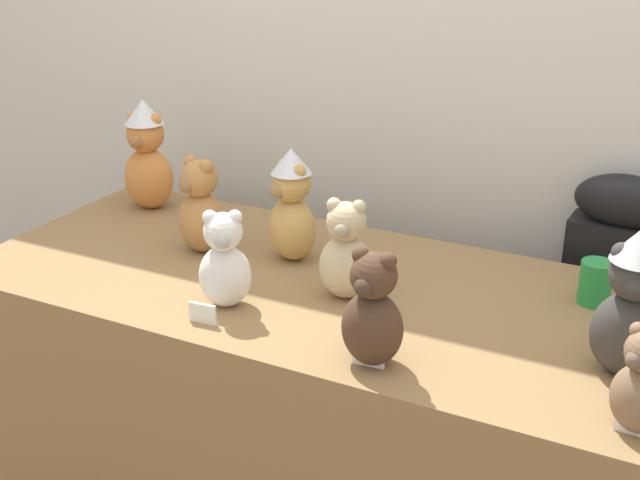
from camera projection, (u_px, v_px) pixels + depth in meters
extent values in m
cube|color=silver|center=(418.00, 30.00, 2.44)|extent=(7.00, 0.08, 2.60)
cube|color=olive|center=(320.00, 402.00, 2.25)|extent=(1.89, 0.82, 0.74)
cube|color=black|center=(602.00, 354.00, 2.40)|extent=(0.29, 0.14, 0.83)
ellipsoid|color=black|center=(626.00, 202.00, 2.22)|extent=(0.29, 0.14, 0.15)
ellipsoid|color=#CCB78E|center=(346.00, 267.00, 2.00)|extent=(0.16, 0.14, 0.16)
sphere|color=#CCB78E|center=(346.00, 221.00, 1.96)|extent=(0.10, 0.10, 0.10)
sphere|color=#CCB78E|center=(334.00, 205.00, 1.95)|extent=(0.04, 0.04, 0.04)
sphere|color=#CCB78E|center=(359.00, 207.00, 1.94)|extent=(0.04, 0.04, 0.04)
sphere|color=#9D8E71|center=(343.00, 231.00, 1.92)|extent=(0.04, 0.04, 0.04)
ellipsoid|color=tan|center=(292.00, 229.00, 2.22)|extent=(0.18, 0.17, 0.18)
sphere|color=tan|center=(291.00, 184.00, 2.17)|extent=(0.11, 0.11, 0.11)
sphere|color=tan|center=(284.00, 166.00, 2.18)|extent=(0.04, 0.04, 0.04)
sphere|color=tan|center=(299.00, 172.00, 2.13)|extent=(0.04, 0.04, 0.04)
sphere|color=olive|center=(278.00, 190.00, 2.15)|extent=(0.04, 0.04, 0.04)
cone|color=silver|center=(291.00, 161.00, 2.14)|extent=(0.11, 0.11, 0.07)
ellipsoid|color=#383533|center=(627.00, 334.00, 1.67)|extent=(0.16, 0.14, 0.18)
sphere|color=#383533|center=(637.00, 274.00, 1.62)|extent=(0.11, 0.11, 0.11)
sphere|color=#383533|center=(622.00, 252.00, 1.61)|extent=(0.04, 0.04, 0.04)
sphere|color=#32302E|center=(635.00, 289.00, 1.58)|extent=(0.05, 0.05, 0.05)
ellipsoid|color=#4C3323|center=(372.00, 328.00, 1.71)|extent=(0.14, 0.12, 0.17)
sphere|color=#4C3323|center=(374.00, 275.00, 1.66)|extent=(0.10, 0.10, 0.10)
sphere|color=#4C3323|center=(361.00, 255.00, 1.66)|extent=(0.04, 0.04, 0.04)
sphere|color=#4C3323|center=(388.00, 261.00, 1.63)|extent=(0.04, 0.04, 0.04)
sphere|color=#412E23|center=(364.00, 287.00, 1.63)|extent=(0.04, 0.04, 0.04)
ellipsoid|color=#7F6047|center=(639.00, 399.00, 1.50)|extent=(0.14, 0.14, 0.14)
sphere|color=#7F6047|center=(638.00, 330.00, 1.46)|extent=(0.03, 0.03, 0.03)
sphere|color=brown|center=(635.00, 360.00, 1.44)|extent=(0.03, 0.03, 0.03)
ellipsoid|color=#D17F3D|center=(149.00, 178.00, 2.59)|extent=(0.17, 0.15, 0.20)
sphere|color=#D17F3D|center=(145.00, 134.00, 2.53)|extent=(0.12, 0.12, 0.12)
sphere|color=#D17F3D|center=(134.00, 118.00, 2.53)|extent=(0.04, 0.04, 0.04)
sphere|color=#D17F3D|center=(154.00, 120.00, 2.50)|extent=(0.04, 0.04, 0.04)
sphere|color=#A06536|center=(137.00, 141.00, 2.49)|extent=(0.05, 0.05, 0.05)
cone|color=silver|center=(143.00, 112.00, 2.51)|extent=(0.12, 0.12, 0.08)
ellipsoid|color=white|center=(225.00, 276.00, 1.96)|extent=(0.16, 0.16, 0.16)
sphere|color=white|center=(223.00, 232.00, 1.92)|extent=(0.09, 0.09, 0.09)
sphere|color=white|center=(210.00, 217.00, 1.90)|extent=(0.04, 0.04, 0.04)
sphere|color=white|center=(235.00, 217.00, 1.90)|extent=(0.04, 0.04, 0.04)
sphere|color=#B4B3AF|center=(222.00, 241.00, 1.88)|extent=(0.04, 0.04, 0.04)
ellipsoid|color=#B27A42|center=(202.00, 222.00, 2.27)|extent=(0.17, 0.15, 0.17)
sphere|color=#B27A42|center=(199.00, 178.00, 2.22)|extent=(0.10, 0.10, 0.10)
sphere|color=#B27A42|center=(190.00, 162.00, 2.22)|extent=(0.04, 0.04, 0.04)
sphere|color=#B27A42|center=(206.00, 166.00, 2.18)|extent=(0.04, 0.04, 0.04)
sphere|color=olive|center=(187.00, 185.00, 2.19)|extent=(0.04, 0.04, 0.04)
cylinder|color=#238C3D|center=(595.00, 283.00, 1.98)|extent=(0.08, 0.08, 0.11)
cube|color=white|center=(634.00, 423.00, 1.50)|extent=(0.07, 0.01, 0.05)
cube|color=white|center=(369.00, 355.00, 1.72)|extent=(0.07, 0.02, 0.05)
cube|color=white|center=(202.00, 313.00, 1.90)|extent=(0.07, 0.01, 0.05)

